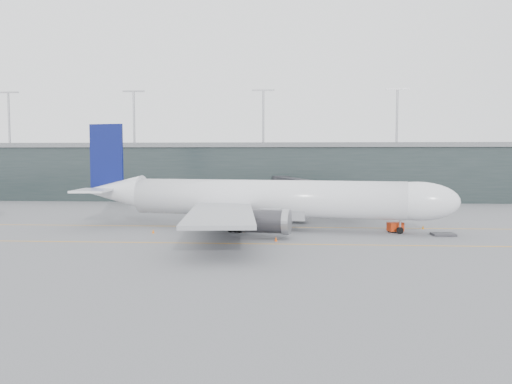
{
  "coord_description": "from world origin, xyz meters",
  "views": [
    {
      "loc": [
        11.66,
        -85.32,
        11.47
      ],
      "look_at": [
        6.42,
        -4.0,
        5.77
      ],
      "focal_mm": 35.0,
      "sensor_mm": 36.0,
      "label": 1
    }
  ],
  "objects": [
    {
      "name": "ground",
      "position": [
        0.0,
        0.0,
        0.0
      ],
      "size": [
        320.0,
        320.0,
        0.0
      ],
      "primitive_type": "plane",
      "color": "#5A5A5F",
      "rests_on": "ground"
    },
    {
      "name": "taxiline_a",
      "position": [
        0.0,
        -4.0,
        0.01
      ],
      "size": [
        160.0,
        0.25,
        0.02
      ],
      "primitive_type": "cube",
      "color": "orange",
      "rests_on": "ground"
    },
    {
      "name": "cone_tail",
      "position": [
        -8.64,
        -11.87,
        0.31
      ],
      "size": [
        0.39,
        0.39,
        0.62
      ],
      "primitive_type": "cone",
      "color": "orange",
      "rests_on": "ground"
    },
    {
      "name": "gse_cart",
      "position": [
        28.07,
        -8.51,
        0.85
      ],
      "size": [
        2.55,
        2.0,
        1.53
      ],
      "rotation": [
        0.0,
        0.0,
        0.29
      ],
      "color": "red",
      "rests_on": "ground"
    },
    {
      "name": "baggage_dolly",
      "position": [
        34.43,
        -11.22,
        0.19
      ],
      "size": [
        3.26,
        2.63,
        0.32
      ],
      "primitive_type": "cube",
      "rotation": [
        0.0,
        0.0,
        0.02
      ],
      "color": "#323237",
      "rests_on": "ground"
    },
    {
      "name": "taxiline_b",
      "position": [
        0.0,
        -20.0,
        0.01
      ],
      "size": [
        160.0,
        0.25,
        0.02
      ],
      "primitive_type": "cube",
      "color": "orange",
      "rests_on": "ground"
    },
    {
      "name": "main_aircraft",
      "position": [
        7.73,
        -6.31,
        4.81
      ],
      "size": [
        60.94,
        56.56,
        17.14
      ],
      "rotation": [
        0.0,
        0.0,
        -0.18
      ],
      "color": "silver",
      "rests_on": "ground"
    },
    {
      "name": "uld_a",
      "position": [
        -4.75,
        10.76,
        1.07
      ],
      "size": [
        2.42,
        2.02,
        2.04
      ],
      "rotation": [
        0.0,
        0.0,
        0.11
      ],
      "color": "#323136",
      "rests_on": "ground"
    },
    {
      "name": "cone_wing_stbd",
      "position": [
        10.04,
        -17.88,
        0.33
      ],
      "size": [
        0.42,
        0.42,
        0.67
      ],
      "primitive_type": "cone",
      "color": "#D2470B",
      "rests_on": "ground"
    },
    {
      "name": "uld_b",
      "position": [
        -3.3,
        11.62,
        0.97
      ],
      "size": [
        2.5,
        2.28,
        1.85
      ],
      "rotation": [
        0.0,
        0.0,
        -0.4
      ],
      "color": "#323136",
      "rests_on": "ground"
    },
    {
      "name": "uld_c",
      "position": [
        -0.69,
        11.08,
        0.86
      ],
      "size": [
        1.91,
        1.58,
        1.64
      ],
      "rotation": [
        0.0,
        0.0,
        -0.08
      ],
      "color": "#323136",
      "rests_on": "ground"
    },
    {
      "name": "jet_bridge",
      "position": [
        16.6,
        24.49,
        5.1
      ],
      "size": [
        17.06,
        43.43,
        6.81
      ],
      "rotation": [
        0.0,
        0.0,
        0.32
      ],
      "color": "#27282C",
      "rests_on": "ground"
    },
    {
      "name": "terminal",
      "position": [
        -0.0,
        58.0,
        7.62
      ],
      "size": [
        240.0,
        36.0,
        29.0
      ],
      "color": "#1D2727",
      "rests_on": "ground"
    },
    {
      "name": "taxiline_lead_main",
      "position": [
        5.0,
        20.0,
        0.01
      ],
      "size": [
        0.25,
        60.0,
        0.02
      ],
      "primitive_type": "cube",
      "color": "orange",
      "rests_on": "ground"
    },
    {
      "name": "cone_nose",
      "position": [
        33.22,
        -4.8,
        0.32
      ],
      "size": [
        0.4,
        0.4,
        0.64
      ],
      "primitive_type": "cone",
      "color": "orange",
      "rests_on": "ground"
    },
    {
      "name": "cone_wing_port",
      "position": [
        7.11,
        9.54,
        0.36
      ],
      "size": [
        0.45,
        0.45,
        0.71
      ],
      "primitive_type": "cone",
      "color": "#FF380E",
      "rests_on": "ground"
    }
  ]
}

